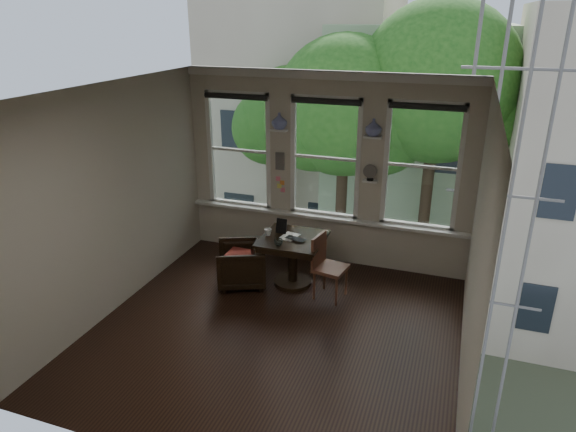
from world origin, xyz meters
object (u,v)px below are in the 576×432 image
at_px(armchair_left, 241,264).
at_px(laptop, 294,240).
at_px(table, 293,261).
at_px(mug, 268,232).
at_px(side_chair_right, 331,268).

distance_m(armchair_left, laptop, 0.90).
bearing_deg(table, armchair_left, -160.11).
relative_size(table, laptop, 2.95).
relative_size(laptop, mug, 2.86).
bearing_deg(armchair_left, table, 86.61).
xyz_separation_m(table, mug, (-0.37, -0.04, 0.42)).
distance_m(table, armchair_left, 0.76).
bearing_deg(mug, side_chair_right, -8.71).
relative_size(table, mug, 8.42).
distance_m(laptop, mug, 0.43).
distance_m(table, side_chair_right, 0.66).
distance_m(side_chair_right, laptop, 0.66).
xyz_separation_m(laptop, mug, (-0.42, 0.07, 0.04)).
bearing_deg(table, laptop, -64.08).
relative_size(table, armchair_left, 1.28).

